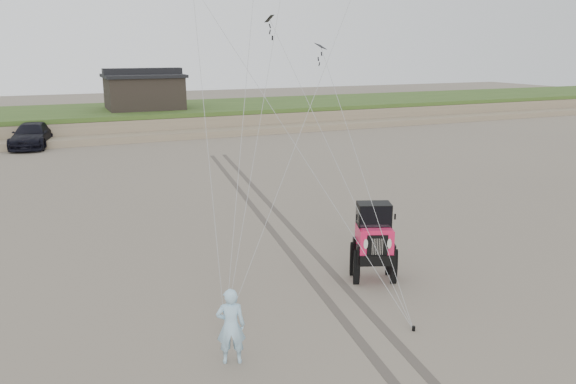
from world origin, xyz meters
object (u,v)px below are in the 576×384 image
at_px(truck_c, 32,135).
at_px(jeep, 374,250).
at_px(cabin, 144,90).
at_px(man, 231,326).

height_order(truck_c, jeep, jeep).
distance_m(cabin, jeep, 35.37).
bearing_deg(cabin, truck_c, -145.82).
distance_m(cabin, truck_c, 10.89).
relative_size(truck_c, jeep, 1.14).
height_order(truck_c, man, man).
height_order(cabin, jeep, cabin).
bearing_deg(jeep, truck_c, 128.60).
bearing_deg(truck_c, jeep, -60.95).
distance_m(truck_c, jeep, 30.75).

